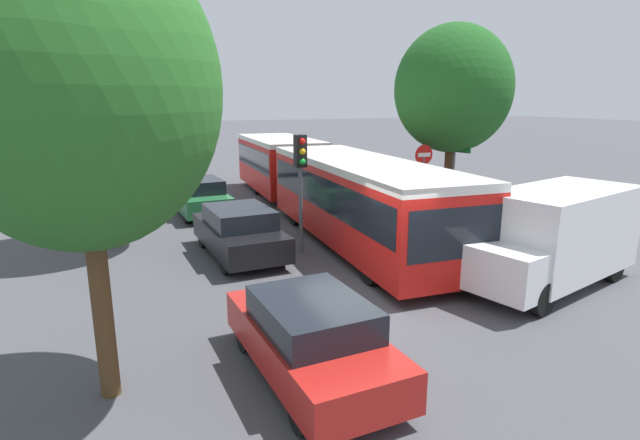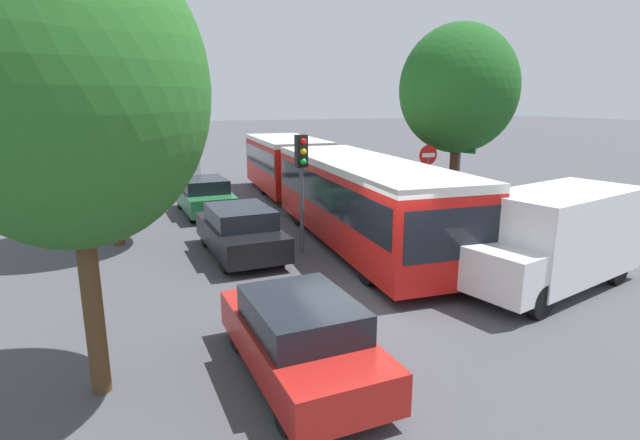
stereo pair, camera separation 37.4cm
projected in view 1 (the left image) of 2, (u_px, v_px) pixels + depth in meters
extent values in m
plane|color=#47474C|center=(368.00, 307.00, 10.72)|extent=(200.00, 200.00, 0.00)
cube|color=red|center=(361.00, 202.00, 15.04)|extent=(3.08, 9.93, 2.12)
cube|color=black|center=(361.00, 189.00, 14.95)|extent=(3.08, 9.54, 0.93)
cube|color=silver|center=(361.00, 163.00, 14.77)|extent=(3.08, 9.93, 0.21)
cube|color=red|center=(280.00, 165.00, 23.57)|extent=(2.94, 6.83, 2.12)
cube|color=black|center=(280.00, 157.00, 23.48)|extent=(2.95, 6.57, 0.93)
cube|color=silver|center=(280.00, 140.00, 23.29)|extent=(2.94, 6.83, 0.21)
cylinder|color=black|center=(305.00, 177.00, 20.01)|extent=(1.99, 1.12, 1.95)
cube|color=black|center=(455.00, 233.00, 10.52)|extent=(2.32, 0.21, 1.14)
cylinder|color=black|center=(450.00, 254.00, 12.72)|extent=(0.36, 1.05, 1.03)
cylinder|color=black|center=(371.00, 263.00, 12.00)|extent=(0.36, 1.05, 1.03)
cylinder|color=black|center=(353.00, 206.00, 18.48)|extent=(0.36, 1.05, 1.03)
cylinder|color=black|center=(296.00, 210.00, 17.76)|extent=(0.36, 1.05, 1.03)
cylinder|color=black|center=(302.00, 181.00, 24.12)|extent=(0.36, 1.05, 1.03)
cylinder|color=black|center=(258.00, 184.00, 23.40)|extent=(0.36, 1.05, 1.03)
cube|color=silver|center=(164.00, 150.00, 31.45)|extent=(3.33, 11.73, 2.02)
cube|color=black|center=(163.00, 144.00, 31.37)|extent=(3.31, 11.16, 0.85)
cube|color=#234C93|center=(162.00, 132.00, 31.19)|extent=(3.33, 11.73, 0.20)
cylinder|color=black|center=(147.00, 156.00, 34.83)|extent=(0.37, 1.03, 1.01)
cylinder|color=black|center=(179.00, 155.00, 35.50)|extent=(0.37, 1.03, 1.01)
cylinder|color=black|center=(146.00, 170.00, 28.10)|extent=(0.37, 1.03, 1.01)
cylinder|color=black|center=(186.00, 168.00, 28.76)|extent=(0.37, 1.03, 1.01)
cube|color=#B21E19|center=(310.00, 344.00, 7.95)|extent=(1.86, 3.97, 0.63)
cube|color=black|center=(312.00, 314.00, 7.74)|extent=(1.63, 2.12, 0.48)
cylinder|color=black|center=(246.00, 335.00, 8.81)|extent=(0.24, 0.60, 0.59)
cylinder|color=black|center=(316.00, 320.00, 9.39)|extent=(0.24, 0.60, 0.59)
cylinder|color=black|center=(301.00, 412.00, 6.63)|extent=(0.24, 0.60, 0.59)
cylinder|color=black|center=(389.00, 387.00, 7.21)|extent=(0.24, 0.60, 0.59)
cube|color=black|center=(239.00, 236.00, 14.12)|extent=(1.97, 4.20, 0.67)
cube|color=black|center=(239.00, 217.00, 13.90)|extent=(1.72, 2.24, 0.51)
cylinder|color=black|center=(203.00, 237.00, 15.03)|extent=(0.25, 0.64, 0.63)
cylinder|color=black|center=(250.00, 232.00, 15.64)|extent=(0.25, 0.64, 0.63)
cylinder|color=black|center=(227.00, 262.00, 12.72)|extent=(0.25, 0.64, 0.63)
cylinder|color=black|center=(280.00, 255.00, 13.34)|extent=(0.25, 0.64, 0.63)
cube|color=#236638|center=(199.00, 200.00, 19.30)|extent=(1.94, 4.13, 0.65)
cube|color=black|center=(199.00, 185.00, 19.08)|extent=(1.69, 2.20, 0.50)
cylinder|color=black|center=(175.00, 202.00, 20.20)|extent=(0.25, 0.63, 0.62)
cylinder|color=black|center=(210.00, 199.00, 20.80)|extent=(0.25, 0.63, 0.62)
cylinder|color=black|center=(187.00, 215.00, 17.92)|extent=(0.25, 0.63, 0.62)
cylinder|color=black|center=(227.00, 211.00, 18.53)|extent=(0.25, 0.63, 0.62)
cube|color=white|center=(559.00, 230.00, 11.91)|extent=(4.48, 3.00, 2.00)
cube|color=white|center=(497.00, 270.00, 10.55)|extent=(1.37, 2.07, 1.00)
cylinder|color=black|center=(542.00, 299.00, 10.25)|extent=(0.76, 0.42, 0.72)
cylinder|color=black|center=(473.00, 276.00, 11.55)|extent=(0.76, 0.42, 0.72)
cylinder|color=black|center=(614.00, 267.00, 12.19)|extent=(0.76, 0.42, 0.72)
cylinder|color=black|center=(548.00, 251.00, 13.49)|extent=(0.76, 0.42, 0.72)
cylinder|color=#56595E|center=(301.00, 195.00, 14.20)|extent=(0.12, 0.12, 3.40)
cube|color=black|center=(300.00, 151.00, 13.90)|extent=(0.33, 0.26, 0.90)
sphere|color=red|center=(302.00, 141.00, 13.70)|extent=(0.18, 0.18, 0.18)
sphere|color=#EAAD14|center=(302.00, 152.00, 13.77)|extent=(0.18, 0.18, 0.18)
sphere|color=green|center=(302.00, 162.00, 13.84)|extent=(0.18, 0.18, 0.18)
cylinder|color=#56595E|center=(422.00, 190.00, 17.75)|extent=(0.08, 0.08, 2.40)
cylinder|color=red|center=(424.00, 155.00, 17.46)|extent=(0.70, 0.03, 0.70)
cube|color=white|center=(424.00, 155.00, 17.44)|extent=(0.50, 0.04, 0.14)
cylinder|color=#56595E|center=(453.00, 170.00, 18.45)|extent=(0.10, 0.10, 3.60)
cube|color=#197A38|center=(456.00, 129.00, 18.10)|extent=(0.41, 1.37, 0.28)
cube|color=#197A38|center=(455.00, 139.00, 18.18)|extent=(0.41, 1.37, 0.28)
cube|color=#197A38|center=(455.00, 148.00, 18.26)|extent=(0.41, 1.37, 0.28)
cylinder|color=#51381E|center=(102.00, 306.00, 7.23)|extent=(0.29, 0.29, 2.86)
ellipsoid|color=#286623|center=(78.00, 88.00, 6.51)|extent=(3.73, 3.73, 4.34)
cylinder|color=#51381E|center=(111.00, 202.00, 14.86)|extent=(0.33, 0.33, 2.78)
ellipsoid|color=#3D7F38|center=(100.00, 89.00, 14.09)|extent=(4.45, 4.45, 4.98)
cylinder|color=#51381E|center=(448.00, 177.00, 18.76)|extent=(0.30, 0.30, 3.02)
ellipsoid|color=#1E561E|center=(453.00, 89.00, 18.00)|extent=(4.22, 4.22, 4.56)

